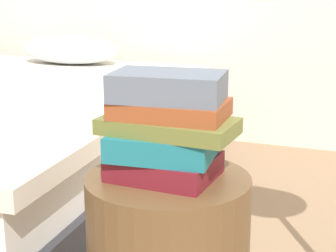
# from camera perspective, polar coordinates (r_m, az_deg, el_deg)

# --- Properties ---
(book_maroon) EXTENTS (0.24, 0.20, 0.05)m
(book_maroon) POSITION_cam_1_polar(r_m,az_deg,el_deg) (1.31, -0.28, -4.00)
(book_maroon) COLOR maroon
(book_maroon) RESTS_ON side_table
(book_teal) EXTENTS (0.25, 0.21, 0.06)m
(book_teal) POSITION_cam_1_polar(r_m,az_deg,el_deg) (1.29, -0.46, -1.83)
(book_teal) COLOR #1E727F
(book_teal) RESTS_ON book_maroon
(book_olive) EXTENTS (0.31, 0.17, 0.04)m
(book_olive) POSITION_cam_1_polar(r_m,az_deg,el_deg) (1.27, 0.02, -0.02)
(book_olive) COLOR olive
(book_olive) RESTS_ON book_teal
(book_rust) EXTENTS (0.26, 0.17, 0.04)m
(book_rust) POSITION_cam_1_polar(r_m,az_deg,el_deg) (1.27, 0.29, 1.77)
(book_rust) COLOR #994723
(book_rust) RESTS_ON book_olive
(book_slate) EXTENTS (0.26, 0.18, 0.06)m
(book_slate) POSITION_cam_1_polar(r_m,az_deg,el_deg) (1.26, 0.03, 4.02)
(book_slate) COLOR slate
(book_slate) RESTS_ON book_rust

